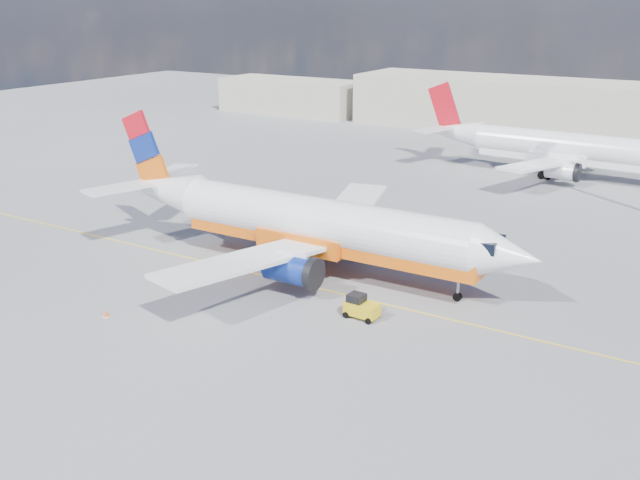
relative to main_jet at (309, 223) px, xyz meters
The scene contains 8 objects.
ground 7.07m from the main_jet, 92.85° to the right, with size 240.00×240.00×0.00m, color slate.
taxi_line 4.78m from the main_jet, 95.67° to the right, with size 70.00×0.15×0.01m, color yellow.
terminal_main 69.15m from the main_jet, 86.10° to the left, with size 70.00×14.00×8.00m, color beige.
terminal_annex 80.04m from the main_jet, 124.47° to the left, with size 26.00×10.00×6.00m, color beige.
main_jet is the anchor object (origin of this frame).
second_jet 42.01m from the main_jet, 77.59° to the left, with size 33.38×26.39×10.12m.
gse_tug 10.08m from the main_jet, 36.94° to the right, with size 2.29×1.48×1.59m.
traffic_cone 16.29m from the main_jet, 114.81° to the right, with size 0.38×0.38×0.53m.
Camera 1 is at (27.99, -37.72, 19.97)m, focal length 40.00 mm.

